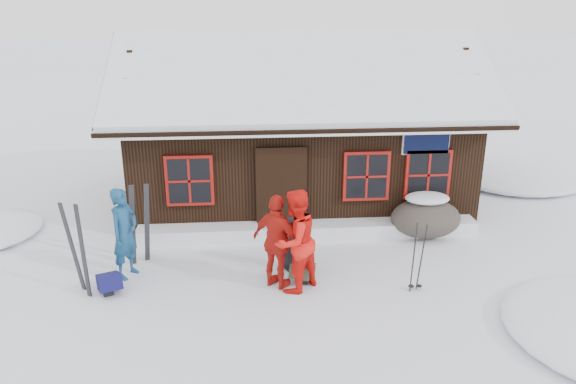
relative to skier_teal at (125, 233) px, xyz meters
name	(u,v)px	position (x,y,z in m)	size (l,w,h in m)	color
ground	(242,289)	(2.20, -0.72, -0.90)	(120.00, 120.00, 0.00)	white
mountain_hut	(297,139)	(3.71, 4.26, 0.68)	(8.90, 6.09, 4.42)	black
snow_drift	(309,230)	(3.70, 1.53, -0.72)	(7.60, 0.60, 0.35)	white
snow_mounds	(317,244)	(3.86, 1.14, -0.90)	(20.60, 13.20, 0.48)	white
skier_teal	(125,233)	(0.00, 0.00, 0.00)	(0.65, 0.43, 1.79)	navy
skier_orange_left	(295,241)	(3.18, -0.78, 0.08)	(0.95, 0.74, 1.94)	red
skier_orange_right	(277,242)	(2.87, -0.65, 0.01)	(1.06, 0.44, 1.81)	red
skier_crouched	(293,243)	(3.21, 0.02, -0.33)	(0.55, 0.36, 1.13)	black
boulder	(426,217)	(6.32, 1.37, -0.43)	(1.57, 1.18, 0.91)	#4D453E
ski_pair_mid	(78,250)	(-0.73, -0.55, -0.06)	(0.50, 0.40, 1.77)	black
ski_pair_right	(140,225)	(0.18, 0.59, -0.09)	(0.46, 0.20, 1.71)	black
ski_poles	(417,258)	(5.40, -1.01, -0.25)	(0.25, 0.12, 1.38)	black
backpack_blue	(110,285)	(-0.22, -0.63, -0.75)	(0.39, 0.52, 0.28)	#11114B
backpack_olive	(302,274)	(3.35, -0.48, -0.76)	(0.38, 0.51, 0.28)	#3F412F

